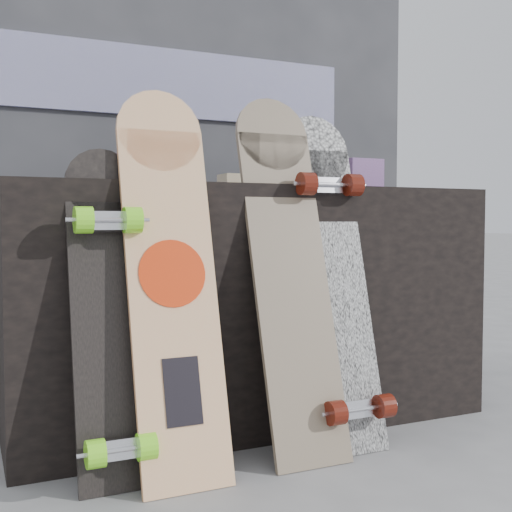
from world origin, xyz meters
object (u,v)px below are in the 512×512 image
skateboard_dark (110,311)px  longboard_celtic (288,261)px  vendor_table (245,304)px  longboard_geisha (171,268)px  longboard_cascadia (333,272)px

skateboard_dark → longboard_celtic: bearing=2.6°
vendor_table → skateboard_dark: (-0.54, -0.37, 0.05)m
longboard_geisha → longboard_celtic: (0.37, 0.03, 0.01)m
longboard_geisha → skateboard_dark: (-0.16, 0.00, -0.11)m
longboard_geisha → longboard_celtic: bearing=4.4°
longboard_celtic → longboard_cascadia: bearing=0.4°
vendor_table → longboard_celtic: (-0.01, -0.35, 0.17)m
longboard_geisha → vendor_table: bearing=44.7°
vendor_table → longboard_celtic: bearing=-91.7°
vendor_table → longboard_cascadia: 0.40m
longboard_geisha → skateboard_dark: longboard_geisha is taller
longboard_celtic → skateboard_dark: 0.55m
vendor_table → longboard_cascadia: size_ratio=1.55×
vendor_table → longboard_celtic: size_ratio=1.49×
longboard_geisha → longboard_cascadia: bearing=3.2°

